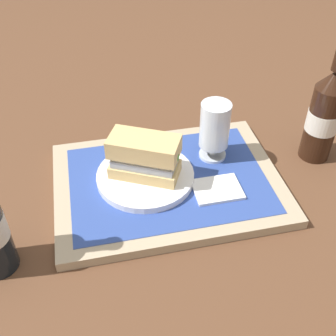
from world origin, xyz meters
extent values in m
plane|color=brown|center=(0.00, 0.00, 0.00)|extent=(3.00, 3.00, 0.00)
cube|color=tan|center=(0.00, 0.00, 0.01)|extent=(0.44, 0.32, 0.02)
cube|color=#2D4793|center=(0.00, 0.00, 0.02)|extent=(0.38, 0.27, 0.00)
cylinder|color=white|center=(-0.04, 0.01, 0.03)|extent=(0.19, 0.19, 0.01)
cube|color=tan|center=(-0.04, 0.01, 0.05)|extent=(0.14, 0.12, 0.02)
cube|color=#9EA3A8|center=(-0.04, 0.01, 0.07)|extent=(0.13, 0.10, 0.02)
cube|color=silver|center=(-0.04, 0.01, 0.08)|extent=(0.12, 0.10, 0.01)
sphere|color=#47932D|center=(0.00, -0.01, 0.09)|extent=(0.04, 0.04, 0.04)
cube|color=tan|center=(-0.04, 0.01, 0.10)|extent=(0.14, 0.12, 0.04)
cylinder|color=silver|center=(0.11, 0.05, 0.02)|extent=(0.06, 0.06, 0.01)
cylinder|color=silver|center=(0.11, 0.05, 0.04)|extent=(0.01, 0.01, 0.02)
cylinder|color=silver|center=(0.11, 0.05, 0.10)|extent=(0.06, 0.06, 0.09)
cylinder|color=gold|center=(0.11, 0.05, 0.07)|extent=(0.06, 0.06, 0.05)
cylinder|color=white|center=(0.11, 0.05, 0.10)|extent=(0.05, 0.05, 0.01)
cube|color=white|center=(0.08, -0.05, 0.02)|extent=(0.09, 0.07, 0.01)
cylinder|color=black|center=(0.33, 0.03, 0.08)|extent=(0.06, 0.06, 0.17)
cylinder|color=silver|center=(0.33, 0.03, 0.09)|extent=(0.07, 0.07, 0.05)
cone|color=black|center=(0.33, 0.03, 0.18)|extent=(0.06, 0.06, 0.04)
camera|label=1|loc=(-0.13, -0.60, 0.58)|focal=45.24mm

